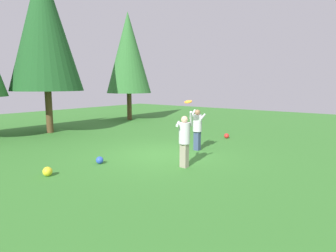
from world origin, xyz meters
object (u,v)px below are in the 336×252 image
Objects in this scene: frisbee at (188,102)px; tree_far_right at (128,53)px; person_catcher at (197,126)px; ball_yellow at (48,171)px; ball_blue at (100,160)px; person_thrower at (184,137)px; tree_center at (44,27)px; ball_red at (227,136)px.

tree_far_right is at bearing 56.05° from frisbee.
person_catcher is 5.56m from ball_yellow.
tree_far_right is at bearing 40.77° from ball_blue.
person_thrower is at bearing -126.90° from tree_far_right.
ball_blue is 0.03× the size of tree_center.
ball_blue is at bearing 169.28° from ball_red.
person_catcher is at bearing -22.06° from ball_blue.
frisbee is 1.03× the size of ball_yellow.
frisbee is 9.24m from tree_center.
ball_yellow reaches higher than ball_red.
tree_center is (0.92, 9.28, 4.46)m from person_thrower.
frisbee is 3.59m from ball_blue.
ball_yellow is at bearing -120.44° from tree_center.
ball_red is 10.31m from tree_far_right.
person_thrower is at bearing -60.01° from ball_blue.
ball_blue is at bearing 148.07° from frisbee.
tree_center is at bearing -92.76° from person_catcher.
person_thrower is 2.85m from ball_blue.
ball_yellow reaches higher than ball_blue.
tree_far_right is at bearing 6.56° from tree_center.
tree_center is (-6.63, -0.76, 0.68)m from tree_far_right.
person_catcher reaches higher than ball_blue.
person_catcher is 1.38m from frisbee.
ball_red is 8.35m from ball_yellow.
person_catcher is 6.69× the size of ball_red.
tree_center is at bearing 92.35° from frisbee.
tree_far_right reaches higher than person_catcher.
ball_yellow is at bearing 157.54° from frisbee.
person_thrower is 0.20× the size of tree_center.
frisbee is 5.02m from ball_yellow.
frisbee reaches higher than person_catcher.
tree_far_right is at bearing 35.38° from ball_yellow.
ball_blue is 12.63m from tree_far_right.
frisbee is (1.27, 0.72, 0.99)m from person_thrower.
person_thrower is at bearing -150.24° from frisbee.
person_catcher is 9.57m from tree_center.
person_thrower reaches higher than ball_yellow.
tree_center reaches higher than ball_blue.
ball_yellow is (-4.33, 1.79, -1.80)m from frisbee.
person_catcher is 6.66× the size of ball_blue.
tree_far_right reaches higher than ball_red.
person_thrower is 7.41× the size of ball_red.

